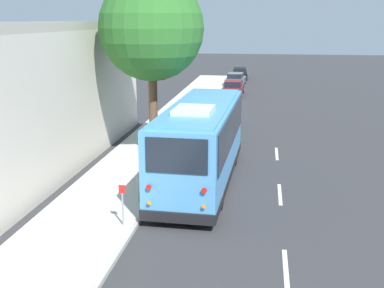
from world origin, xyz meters
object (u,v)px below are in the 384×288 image
Objects in this scene: parked_sedan_maroon at (233,88)px; parked_sedan_white at (223,100)px; parked_sedan_black at (240,74)px; parked_sedan_blue at (218,118)px; sign_post_near at (123,204)px; shuttle_bus at (201,139)px; sign_post_far at (139,187)px; parked_sedan_gray at (235,80)px; street_tree at (152,21)px.

parked_sedan_white is at bearing 178.12° from parked_sedan_maroon.
parked_sedan_white is 19.03m from parked_sedan_black.
sign_post_near is at bearing 174.76° from parked_sedan_blue.
parked_sedan_white is 22.94m from sign_post_near.
parked_sedan_black reaches higher than parked_sedan_blue.
shuttle_bus is 24.57m from parked_sedan_maroon.
parked_sedan_black is at bearing -2.34° from sign_post_far.
shuttle_bus is 11.15m from parked_sedan_blue.
shuttle_bus is at bearing -178.41° from parked_sedan_maroon.
parked_sedan_white is (17.94, 0.57, -1.30)m from shuttle_bus.
sign_post_far is at bearing 174.70° from parked_sedan_white.
parked_sedan_gray is 34.15m from sign_post_far.
street_tree reaches higher than shuttle_bus.
shuttle_bus is at bearing -143.05° from street_tree.
sign_post_near reaches higher than sign_post_far.
street_tree is (-14.13, 2.29, 6.07)m from parked_sedan_white.
street_tree is 10.55m from sign_post_near.
parked_sedan_maroon is at bearing -4.48° from parked_sedan_white.
parked_sedan_blue is 0.89× the size of parked_sedan_black.
parked_sedan_gray is (20.14, 0.13, 0.03)m from parked_sedan_blue.
shuttle_bus is 8.49× the size of sign_post_far.
parked_sedan_blue is 6.87m from parked_sedan_white.
sign_post_far is (-13.98, 1.62, 0.16)m from parked_sedan_blue.
sign_post_near is at bearing 177.74° from parked_sedan_maroon.
shuttle_bus is 5.43m from sign_post_near.
sign_post_near reaches higher than parked_sedan_white.
parked_sedan_white is 0.90× the size of parked_sedan_black.
parked_sedan_gray is 3.22× the size of sign_post_near.
parked_sedan_black is at bearing -2.23° from sign_post_near.
street_tree is at bearing 38.81° from shuttle_bus.
sign_post_far is (-6.72, -0.93, -5.93)m from street_tree.
street_tree is (-27.40, 2.42, 6.06)m from parked_sedan_gray.
sign_post_far is (-39.88, 1.63, 0.13)m from parked_sedan_black.
parked_sedan_maroon is at bearing 177.00° from parked_sedan_black.
parked_sedan_blue is 0.95× the size of parked_sedan_gray.
parked_sedan_black is (25.90, -0.01, 0.03)m from parked_sedan_blue.
parked_sedan_gray is 5.76m from parked_sedan_black.
parked_sedan_gray reaches higher than parked_sedan_blue.
shuttle_bus is 7.19× the size of sign_post_near.
parked_sedan_black is at bearing 1.34° from parked_sedan_maroon.
sign_post_near is (-16.03, 1.62, 0.29)m from parked_sedan_blue.
shuttle_bus reaches higher than parked_sedan_black.
parked_sedan_white is at bearing -3.40° from sign_post_near.
parked_sedan_maroon is (6.60, -0.34, 0.02)m from parked_sedan_white.
street_tree is at bearing 161.21° from parked_sedan_blue.
shuttle_bus is 2.31× the size of parked_sedan_white.
parked_sedan_blue is at bearing -175.11° from parked_sedan_gray.
parked_sedan_blue is 3.07× the size of sign_post_near.
street_tree reaches higher than parked_sedan_black.
shuttle_bus is 36.99m from parked_sedan_black.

